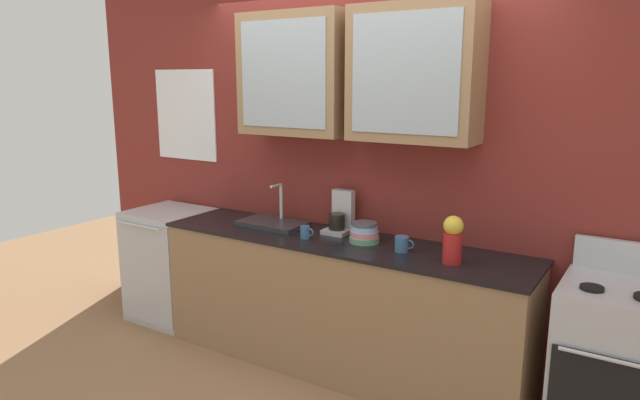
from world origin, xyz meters
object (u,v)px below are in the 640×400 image
object	(u,v)px
cup_near_sink	(306,232)
cup_near_bowls	(402,244)
dishwasher	(171,264)
coffee_maker	(340,217)
sink_faucet	(273,222)
bowl_stack	(364,233)
stove_range	(613,369)
vase	(453,239)

from	to	relation	value
cup_near_sink	cup_near_bowls	xyz separation A→B (m)	(0.66, 0.07, 0.01)
dishwasher	coffee_maker	xyz separation A→B (m)	(1.50, 0.17, 0.56)
dishwasher	sink_faucet	bearing A→B (deg)	4.09
dishwasher	cup_near_bowls	bearing A→B (deg)	-0.49
dishwasher	coffee_maker	world-z (taller)	coffee_maker
bowl_stack	cup_near_bowls	world-z (taller)	bowl_stack
sink_faucet	coffee_maker	size ratio (longest dim) A/B	1.67
stove_range	cup_near_bowls	xyz separation A→B (m)	(-1.20, -0.02, 0.49)
stove_range	coffee_maker	size ratio (longest dim) A/B	3.75
sink_faucet	dishwasher	xyz separation A→B (m)	(-0.99, -0.07, -0.48)
bowl_stack	dishwasher	distance (m)	1.83
coffee_maker	sink_faucet	bearing A→B (deg)	-168.43
cup_near_bowls	dishwasher	world-z (taller)	cup_near_bowls
sink_faucet	dishwasher	bearing A→B (deg)	-175.91
stove_range	vase	world-z (taller)	vase
dishwasher	cup_near_sink	bearing A→B (deg)	-3.60
sink_faucet	cup_near_sink	bearing A→B (deg)	-21.98
vase	cup_near_sink	size ratio (longest dim) A/B	2.84
vase	cup_near_sink	xyz separation A→B (m)	(-0.99, -0.02, -0.10)
stove_range	coffee_maker	xyz separation A→B (m)	(-1.75, 0.17, 0.55)
vase	coffee_maker	size ratio (longest dim) A/B	0.96
coffee_maker	dishwasher	bearing A→B (deg)	-173.36
bowl_stack	cup_near_bowls	bearing A→B (deg)	-11.82
vase	coffee_maker	distance (m)	0.91
sink_faucet	cup_near_bowls	size ratio (longest dim) A/B	3.96
cup_near_sink	coffee_maker	world-z (taller)	coffee_maker
bowl_stack	coffee_maker	xyz separation A→B (m)	(-0.26, 0.13, 0.05)
sink_faucet	cup_near_sink	xyz separation A→B (m)	(0.39, -0.16, 0.02)
stove_range	bowl_stack	xyz separation A→B (m)	(-1.49, 0.04, 0.51)
sink_faucet	bowl_stack	size ratio (longest dim) A/B	2.50
stove_range	cup_near_sink	size ratio (longest dim) A/B	11.08
stove_range	cup_near_bowls	distance (m)	1.30
vase	cup_near_bowls	world-z (taller)	vase
stove_range	vase	bearing A→B (deg)	-175.31
bowl_stack	cup_near_bowls	size ratio (longest dim) A/B	1.59
bowl_stack	cup_near_sink	distance (m)	0.39
bowl_stack	vase	distance (m)	0.64
cup_near_sink	bowl_stack	bearing A→B (deg)	19.49
vase	dishwasher	xyz separation A→B (m)	(-2.38, 0.07, -0.60)
bowl_stack	cup_near_bowls	xyz separation A→B (m)	(0.29, -0.06, -0.01)
vase	cup_near_bowls	distance (m)	0.35
vase	cup_near_bowls	xyz separation A→B (m)	(-0.33, 0.05, -0.10)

